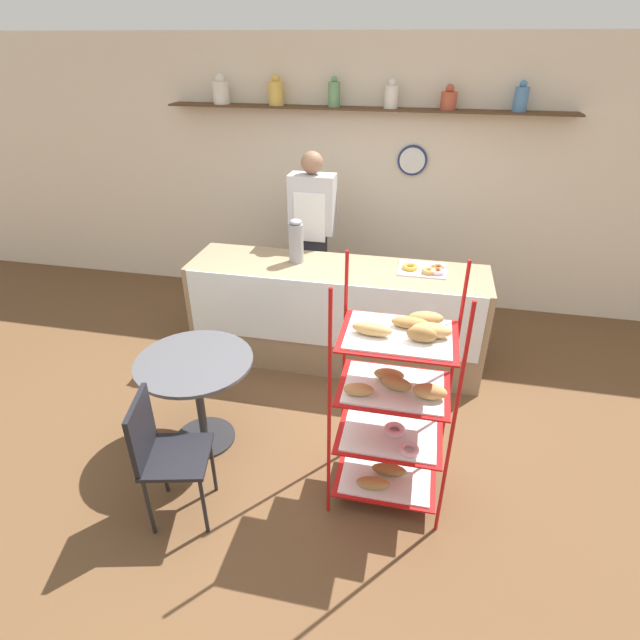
{
  "coord_description": "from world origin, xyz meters",
  "views": [
    {
      "loc": [
        0.69,
        -2.82,
        2.64
      ],
      "look_at": [
        0.0,
        0.37,
        0.79
      ],
      "focal_mm": 28.0,
      "sensor_mm": 36.0,
      "label": 1
    }
  ],
  "objects_px": {
    "person_worker": "(313,237)",
    "cafe_table": "(197,380)",
    "cafe_chair": "(161,447)",
    "coffee_carafe": "(296,241)",
    "donut_tray_counter": "(425,269)",
    "pastry_rack": "(395,401)"
  },
  "relations": [
    {
      "from": "person_worker",
      "to": "cafe_table",
      "type": "height_order",
      "value": "person_worker"
    },
    {
      "from": "person_worker",
      "to": "cafe_chair",
      "type": "xyz_separation_m",
      "value": [
        -0.34,
        -2.52,
        -0.43
      ]
    },
    {
      "from": "cafe_table",
      "to": "cafe_chair",
      "type": "bearing_deg",
      "value": -83.94
    },
    {
      "from": "coffee_carafe",
      "to": "donut_tray_counter",
      "type": "relative_size",
      "value": 0.96
    },
    {
      "from": "cafe_chair",
      "to": "donut_tray_counter",
      "type": "bearing_deg",
      "value": -48.75
    },
    {
      "from": "cafe_table",
      "to": "pastry_rack",
      "type": "bearing_deg",
      "value": -8.49
    },
    {
      "from": "pastry_rack",
      "to": "cafe_chair",
      "type": "distance_m",
      "value": 1.41
    },
    {
      "from": "coffee_carafe",
      "to": "donut_tray_counter",
      "type": "height_order",
      "value": "coffee_carafe"
    },
    {
      "from": "pastry_rack",
      "to": "donut_tray_counter",
      "type": "distance_m",
      "value": 1.58
    },
    {
      "from": "pastry_rack",
      "to": "coffee_carafe",
      "type": "height_order",
      "value": "pastry_rack"
    },
    {
      "from": "cafe_chair",
      "to": "donut_tray_counter",
      "type": "xyz_separation_m",
      "value": [
        1.43,
        2.01,
        0.41
      ]
    },
    {
      "from": "pastry_rack",
      "to": "cafe_table",
      "type": "distance_m",
      "value": 1.42
    },
    {
      "from": "cafe_table",
      "to": "person_worker",
      "type": "bearing_deg",
      "value": 77.57
    },
    {
      "from": "person_worker",
      "to": "cafe_table",
      "type": "distance_m",
      "value": 1.96
    },
    {
      "from": "pastry_rack",
      "to": "cafe_chair",
      "type": "xyz_separation_m",
      "value": [
        -1.32,
        -0.45,
        -0.21
      ]
    },
    {
      "from": "cafe_chair",
      "to": "coffee_carafe",
      "type": "relative_size",
      "value": 2.29
    },
    {
      "from": "person_worker",
      "to": "donut_tray_counter",
      "type": "height_order",
      "value": "person_worker"
    },
    {
      "from": "pastry_rack",
      "to": "person_worker",
      "type": "xyz_separation_m",
      "value": [
        -0.98,
        2.07,
        0.21
      ]
    },
    {
      "from": "cafe_table",
      "to": "coffee_carafe",
      "type": "bearing_deg",
      "value": 73.71
    },
    {
      "from": "pastry_rack",
      "to": "person_worker",
      "type": "bearing_deg",
      "value": 115.22
    },
    {
      "from": "cafe_chair",
      "to": "coffee_carafe",
      "type": "distance_m",
      "value": 2.09
    },
    {
      "from": "person_worker",
      "to": "donut_tray_counter",
      "type": "xyz_separation_m",
      "value": [
        1.08,
        -0.51,
        -0.02
      ]
    }
  ]
}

